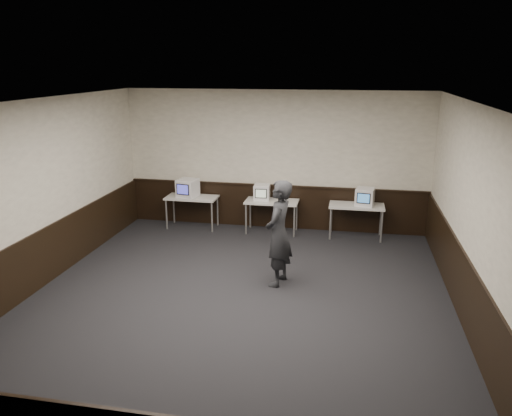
{
  "coord_description": "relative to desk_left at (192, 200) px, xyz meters",
  "views": [
    {
      "loc": [
        1.69,
        -7.21,
        3.76
      ],
      "look_at": [
        0.01,
        1.6,
        1.15
      ],
      "focal_mm": 35.0,
      "sensor_mm": 36.0,
      "label": 1
    }
  ],
  "objects": [
    {
      "name": "wainscot_left",
      "position": [
        -1.58,
        -3.6,
        -0.18
      ],
      "size": [
        0.04,
        7.98,
        1.0
      ],
      "primitive_type": "cube",
      "color": "black",
      "rests_on": "left_wall"
    },
    {
      "name": "person",
      "position": [
        2.45,
        -2.74,
        0.26
      ],
      "size": [
        0.57,
        0.75,
        1.87
      ],
      "primitive_type": "imported",
      "rotation": [
        0.0,
        0.0,
        -1.76
      ],
      "color": "#222327",
      "rests_on": "ground"
    },
    {
      "name": "desk_center",
      "position": [
        1.9,
        0.0,
        0.0
      ],
      "size": [
        1.2,
        0.6,
        0.75
      ],
      "color": "silver",
      "rests_on": "ground"
    },
    {
      "name": "right_wall",
      "position": [
        5.4,
        -3.6,
        0.92
      ],
      "size": [
        0.0,
        8.0,
        8.0
      ],
      "primitive_type": "plane",
      "rotation": [
        1.57,
        0.0,
        -1.57
      ],
      "color": "#BCB7A5",
      "rests_on": "ground"
    },
    {
      "name": "emac_center",
      "position": [
        1.66,
        0.04,
        0.25
      ],
      "size": [
        0.38,
        0.4,
        0.36
      ],
      "rotation": [
        0.0,
        0.0,
        0.07
      ],
      "color": "white",
      "rests_on": "desk_center"
    },
    {
      "name": "floor",
      "position": [
        1.9,
        -3.6,
        -0.68
      ],
      "size": [
        8.0,
        8.0,
        0.0
      ],
      "primitive_type": "plane",
      "color": "black",
      "rests_on": "ground"
    },
    {
      "name": "wainscot_right",
      "position": [
        5.38,
        -3.6,
        -0.18
      ],
      "size": [
        0.04,
        7.98,
        1.0
      ],
      "primitive_type": "cube",
      "color": "black",
      "rests_on": "right_wall"
    },
    {
      "name": "desk_left",
      "position": [
        0.0,
        0.0,
        0.0
      ],
      "size": [
        1.2,
        0.6,
        0.75
      ],
      "color": "silver",
      "rests_on": "ground"
    },
    {
      "name": "wainscot_back",
      "position": [
        1.9,
        0.38,
        -0.18
      ],
      "size": [
        6.98,
        0.04,
        1.0
      ],
      "primitive_type": "cube",
      "color": "black",
      "rests_on": "back_wall"
    },
    {
      "name": "front_wall",
      "position": [
        1.9,
        -7.6,
        0.92
      ],
      "size": [
        7.0,
        0.0,
        7.0
      ],
      "primitive_type": "plane",
      "rotation": [
        -1.57,
        0.0,
        0.0
      ],
      "color": "#BCB7A5",
      "rests_on": "ground"
    },
    {
      "name": "left_wall",
      "position": [
        -1.6,
        -3.6,
        0.92
      ],
      "size": [
        0.0,
        8.0,
        8.0
      ],
      "primitive_type": "plane",
      "rotation": [
        1.57,
        0.0,
        1.57
      ],
      "color": "#BCB7A5",
      "rests_on": "ground"
    },
    {
      "name": "wainscot_rail",
      "position": [
        1.9,
        0.36,
        0.34
      ],
      "size": [
        6.98,
        0.06,
        0.04
      ],
      "primitive_type": "cube",
      "color": "black",
      "rests_on": "wainscot_back"
    },
    {
      "name": "ceiling",
      "position": [
        1.9,
        -3.6,
        2.52
      ],
      "size": [
        8.0,
        8.0,
        0.0
      ],
      "primitive_type": "plane",
      "rotation": [
        3.14,
        0.0,
        0.0
      ],
      "color": "white",
      "rests_on": "back_wall"
    },
    {
      "name": "desk_right",
      "position": [
        3.8,
        0.0,
        0.0
      ],
      "size": [
        1.2,
        0.6,
        0.75
      ],
      "color": "silver",
      "rests_on": "ground"
    },
    {
      "name": "emac_right",
      "position": [
        3.96,
        -0.0,
        0.26
      ],
      "size": [
        0.45,
        0.46,
        0.39
      ],
      "rotation": [
        0.0,
        0.0,
        -0.16
      ],
      "color": "white",
      "rests_on": "desk_right"
    },
    {
      "name": "back_wall",
      "position": [
        1.9,
        0.4,
        0.92
      ],
      "size": [
        7.0,
        0.0,
        7.0
      ],
      "primitive_type": "plane",
      "rotation": [
        1.57,
        0.0,
        0.0
      ],
      "color": "#BCB7A5",
      "rests_on": "ground"
    },
    {
      "name": "emac_left",
      "position": [
        -0.08,
        -0.04,
        0.28
      ],
      "size": [
        0.5,
        0.52,
        0.42
      ],
      "rotation": [
        0.0,
        0.0,
        -0.19
      ],
      "color": "white",
      "rests_on": "desk_left"
    }
  ]
}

